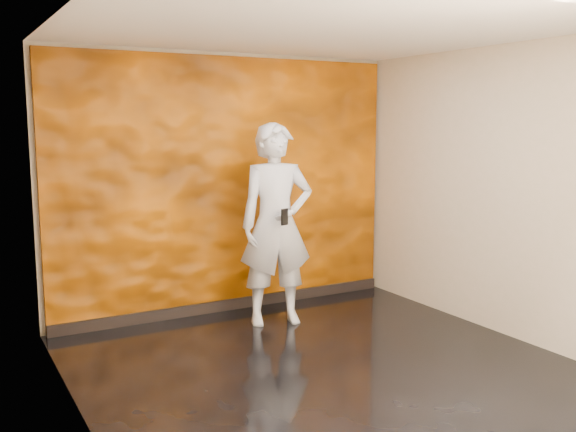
% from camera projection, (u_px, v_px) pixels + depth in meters
% --- Properties ---
extents(room, '(4.02, 4.02, 2.81)m').
position_uv_depth(room, '(325.00, 204.00, 5.27)').
color(room, black).
rests_on(room, ground).
extents(feature_wall, '(3.90, 0.06, 2.75)m').
position_uv_depth(feature_wall, '(229.00, 186.00, 6.96)').
color(feature_wall, orange).
rests_on(feature_wall, ground).
extents(baseboard, '(3.90, 0.04, 0.12)m').
position_uv_depth(baseboard, '(232.00, 304.00, 7.12)').
color(baseboard, black).
rests_on(baseboard, ground).
extents(man, '(0.85, 0.66, 2.06)m').
position_uv_depth(man, '(276.00, 224.00, 6.54)').
color(man, '#A2A6B2').
rests_on(man, ground).
extents(phone, '(0.09, 0.05, 0.16)m').
position_uv_depth(phone, '(285.00, 217.00, 6.22)').
color(phone, black).
rests_on(phone, man).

